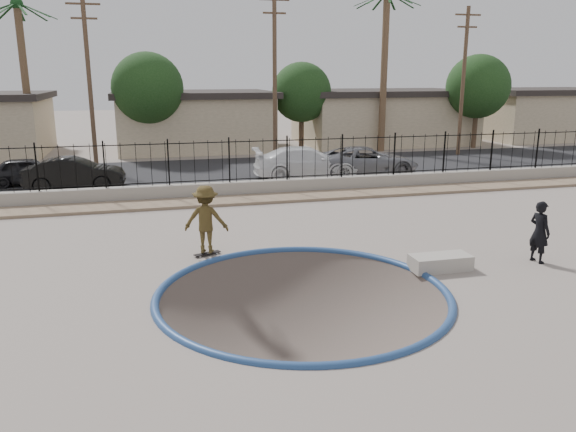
% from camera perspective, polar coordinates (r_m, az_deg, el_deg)
% --- Properties ---
extents(ground, '(120.00, 120.00, 2.20)m').
position_cam_1_polar(ground, '(25.89, -6.40, 0.42)').
color(ground, gray).
rests_on(ground, ground).
extents(bowl_pit, '(6.84, 6.84, 1.80)m').
position_cam_1_polar(bowl_pit, '(13.39, 1.50, -7.93)').
color(bowl_pit, '#4F443C').
rests_on(bowl_pit, ground).
extents(coping_ring, '(7.04, 7.04, 0.20)m').
position_cam_1_polar(coping_ring, '(13.39, 1.50, -7.93)').
color(coping_ring, navy).
rests_on(coping_ring, ground).
extents(rock_strip, '(42.00, 1.60, 0.11)m').
position_cam_1_polar(rock_strip, '(22.93, -5.48, 1.60)').
color(rock_strip, '#988063').
rests_on(rock_strip, ground).
extents(retaining_wall, '(42.00, 0.45, 0.60)m').
position_cam_1_polar(retaining_wall, '(23.95, -5.91, 2.73)').
color(retaining_wall, '#9B9488').
rests_on(retaining_wall, ground).
extents(fence, '(40.00, 0.04, 1.80)m').
position_cam_1_polar(fence, '(23.74, -5.99, 5.57)').
color(fence, black).
rests_on(fence, retaining_wall).
extents(street, '(90.00, 8.00, 0.04)m').
position_cam_1_polar(street, '(30.53, -7.80, 4.64)').
color(street, black).
rests_on(street, ground).
extents(house_center, '(10.60, 8.60, 3.90)m').
position_cam_1_polar(house_center, '(39.69, -9.55, 9.62)').
color(house_center, tan).
rests_on(house_center, ground).
extents(house_east, '(12.60, 8.60, 3.90)m').
position_cam_1_polar(house_east, '(43.21, 9.56, 9.98)').
color(house_east, tan).
rests_on(house_east, ground).
extents(house_east_far, '(11.60, 8.60, 3.90)m').
position_cam_1_polar(house_east_far, '(50.50, 24.46, 9.52)').
color(house_east_far, tan).
rests_on(house_east_far, ground).
extents(palm_mid, '(2.30, 2.30, 9.30)m').
position_cam_1_polar(palm_mid, '(37.53, -25.47, 15.44)').
color(palm_mid, brown).
rests_on(palm_mid, ground).
extents(palm_right, '(2.30, 2.30, 10.30)m').
position_cam_1_polar(palm_right, '(38.24, 9.86, 17.47)').
color(palm_right, brown).
rests_on(palm_right, ground).
extents(utility_pole_left, '(1.70, 0.24, 9.00)m').
position_cam_1_polar(utility_pole_left, '(32.02, -19.53, 12.84)').
color(utility_pole_left, '#473323').
rests_on(utility_pole_left, ground).
extents(utility_pole_mid, '(1.70, 0.24, 9.50)m').
position_cam_1_polar(utility_pole_mid, '(32.77, -1.36, 14.09)').
color(utility_pole_mid, '#473323').
rests_on(utility_pole_mid, ground).
extents(utility_pole_right, '(1.70, 0.24, 9.00)m').
position_cam_1_polar(utility_pole_right, '(37.36, 17.38, 13.10)').
color(utility_pole_right, '#473323').
rests_on(utility_pole_right, ground).
extents(street_tree_left, '(4.32, 4.32, 6.36)m').
position_cam_1_polar(street_tree_left, '(35.93, -14.07, 12.47)').
color(street_tree_left, '#473323').
rests_on(street_tree_left, ground).
extents(street_tree_mid, '(3.96, 3.96, 5.83)m').
position_cam_1_polar(street_tree_mid, '(38.38, 1.39, 12.45)').
color(street_tree_mid, '#473323').
rests_on(street_tree_mid, ground).
extents(street_tree_right, '(4.32, 4.32, 6.36)m').
position_cam_1_polar(street_tree_right, '(41.50, 18.74, 12.34)').
color(street_tree_right, '#473323').
rests_on(street_tree_right, ground).
extents(skater, '(1.41, 1.05, 1.94)m').
position_cam_1_polar(skater, '(16.02, -8.32, -0.68)').
color(skater, brown).
rests_on(skater, ground).
extents(skateboard, '(0.81, 0.47, 0.07)m').
position_cam_1_polar(skateboard, '(16.28, -8.20, -3.78)').
color(skateboard, black).
rests_on(skateboard, ground).
extents(videographer, '(0.53, 0.70, 1.72)m').
position_cam_1_polar(videographer, '(16.80, 24.19, -1.48)').
color(videographer, black).
rests_on(videographer, ground).
extents(concrete_ledge, '(1.61, 0.72, 0.40)m').
position_cam_1_polar(concrete_ledge, '(15.45, 15.21, -4.58)').
color(concrete_ledge, '#A69F93').
rests_on(concrete_ledge, ground).
extents(car_a, '(3.85, 1.79, 1.27)m').
position_cam_1_polar(car_a, '(28.75, -24.87, 4.17)').
color(car_a, black).
rests_on(car_a, street).
extents(car_b, '(4.35, 1.75, 1.41)m').
position_cam_1_polar(car_b, '(26.85, -20.85, 4.08)').
color(car_b, black).
rests_on(car_b, street).
extents(car_c, '(5.45, 2.59, 1.53)m').
position_cam_1_polar(car_c, '(27.76, 1.95, 5.45)').
color(car_c, white).
rests_on(car_c, street).
extents(car_d, '(5.37, 2.73, 1.45)m').
position_cam_1_polar(car_d, '(28.79, 7.95, 5.55)').
color(car_d, gray).
rests_on(car_d, street).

